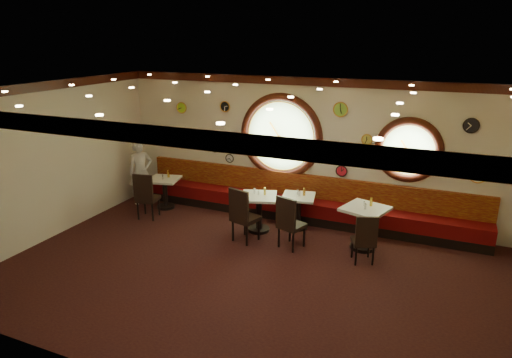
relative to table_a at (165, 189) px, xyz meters
name	(u,v)px	position (x,y,z in m)	size (l,w,h in m)	color
floor	(252,273)	(3.27, -2.13, -0.47)	(9.00, 6.00, 0.00)	black
ceiling	(252,92)	(3.27, -2.13, 2.73)	(9.00, 6.00, 0.02)	gold
wall_back	(306,149)	(3.27, 0.87, 1.13)	(9.00, 0.02, 3.20)	#ECE1C5
wall_front	(142,269)	(3.27, -5.13, 1.13)	(9.00, 0.02, 3.20)	#ECE1C5
wall_left	(52,161)	(-1.23, -2.13, 1.13)	(0.02, 6.00, 3.20)	#ECE1C5
molding_back	(307,81)	(3.27, 0.82, 2.64)	(9.00, 0.10, 0.18)	#361109
molding_front	(134,133)	(3.27, -5.08, 2.64)	(9.00, 0.10, 0.18)	#361109
molding_left	(43,86)	(-1.18, -2.13, 2.64)	(0.10, 6.00, 0.18)	#361109
banquette_base	(300,215)	(3.27, 0.59, -0.37)	(8.00, 0.55, 0.20)	black
banquette_seat	(300,205)	(3.27, 0.59, -0.12)	(8.00, 0.55, 0.30)	#540709
banquette_back	(304,186)	(3.27, 0.81, 0.28)	(8.00, 0.10, 0.55)	#650907
porthole_left_glass	(281,136)	(2.67, 0.86, 1.38)	(1.66, 1.66, 0.02)	#8AB16A
porthole_left_frame	(281,136)	(2.67, 0.85, 1.38)	(1.98, 1.98, 0.18)	#361109
porthole_left_ring	(280,137)	(2.67, 0.82, 1.38)	(1.61, 1.61, 0.03)	gold
porthole_right_glass	(409,150)	(5.47, 0.86, 1.33)	(1.10, 1.10, 0.02)	#8AB16A
porthole_right_frame	(408,150)	(5.47, 0.85, 1.33)	(1.38, 1.38, 0.18)	#361109
porthole_right_ring	(408,150)	(5.47, 0.82, 1.33)	(1.09, 1.09, 0.03)	gold
wall_clock_0	(471,125)	(6.57, 0.83, 1.93)	(0.28, 0.28, 0.03)	black
wall_clock_1	(342,171)	(4.12, 0.83, 0.73)	(0.24, 0.24, 0.03)	red
wall_clock_2	(182,108)	(0.07, 0.83, 1.88)	(0.26, 0.26, 0.03)	#9BD52A
wall_clock_3	(225,107)	(1.27, 0.83, 1.98)	(0.24, 0.24, 0.03)	black
wall_clock_4	(367,140)	(4.62, 0.83, 1.48)	(0.22, 0.22, 0.03)	gold
wall_clock_5	(341,109)	(4.02, 0.83, 2.08)	(0.30, 0.30, 0.03)	#82B739
wall_clock_6	(230,158)	(1.37, 0.83, 0.73)	(0.20, 0.20, 0.03)	silver
wall_clock_7	(478,174)	(6.82, 0.83, 0.98)	(0.34, 0.34, 0.03)	white
wall_clock_8	(215,145)	(0.97, 0.83, 1.03)	(0.36, 0.36, 0.03)	gold
table_a	(165,189)	(0.00, 0.00, 0.00)	(0.82, 0.82, 0.75)	black
table_b	(259,209)	(2.64, -0.37, 0.04)	(0.93, 0.93, 0.81)	black
table_c	(298,208)	(3.37, 0.11, 0.00)	(0.80, 0.80, 0.75)	black
table_d	(364,223)	(4.88, -0.34, 0.07)	(0.99, 0.99, 0.87)	black
chair_a	(146,193)	(0.02, -0.78, 0.15)	(0.53, 0.53, 0.68)	black
chair_b	(242,212)	(2.55, -1.02, 0.18)	(0.60, 0.60, 0.71)	black
chair_c	(289,219)	(3.52, -0.93, 0.15)	(0.58, 0.58, 0.67)	black
chair_d	(365,236)	(5.01, -0.97, 0.08)	(0.53, 0.53, 0.60)	black
condiment_a_salt	(162,176)	(-0.10, 0.06, 0.32)	(0.03, 0.03, 0.09)	silver
condiment_b_salt	(254,191)	(2.51, -0.29, 0.39)	(0.04, 0.04, 0.11)	silver
condiment_c_salt	(298,192)	(3.33, 0.17, 0.33)	(0.04, 0.04, 0.11)	silver
condiment_d_salt	(364,204)	(4.83, -0.27, 0.44)	(0.03, 0.03, 0.09)	silver
condiment_a_pepper	(163,177)	(0.01, -0.07, 0.33)	(0.04, 0.04, 0.11)	silver
condiment_b_pepper	(258,193)	(2.62, -0.35, 0.39)	(0.04, 0.04, 0.10)	silver
condiment_c_pepper	(299,194)	(3.39, 0.09, 0.33)	(0.04, 0.04, 0.11)	silver
condiment_d_pepper	(365,207)	(4.89, -0.44, 0.45)	(0.04, 0.04, 0.11)	silver
condiment_a_bottle	(168,174)	(0.04, 0.13, 0.37)	(0.06, 0.06, 0.18)	gold
condiment_b_bottle	(265,191)	(2.75, -0.29, 0.42)	(0.05, 0.05, 0.16)	gold
condiment_c_bottle	(304,192)	(3.48, 0.17, 0.36)	(0.05, 0.05, 0.17)	#C8892F
condiment_d_bottle	(371,202)	(4.96, -0.21, 0.48)	(0.05, 0.05, 0.17)	gold
waiter	(141,172)	(-0.73, 0.07, 0.33)	(0.59, 0.39, 1.61)	silver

